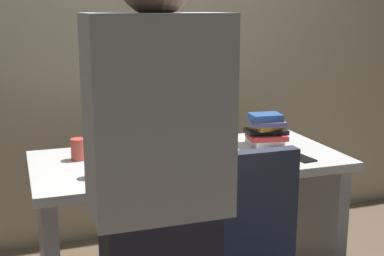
# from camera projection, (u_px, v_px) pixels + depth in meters

# --- Properties ---
(desk) EXTENTS (1.45, 0.70, 0.76)m
(desk) POSITION_uv_depth(u_px,v_px,m) (189.00, 203.00, 2.54)
(desk) COLOR white
(desk) RESTS_ON ground
(person_at_desk) EXTENTS (0.40, 0.24, 1.64)m
(person_at_desk) POSITION_uv_depth(u_px,v_px,m) (159.00, 214.00, 1.58)
(person_at_desk) COLOR #262838
(person_at_desk) RESTS_ON ground
(monitor) EXTENTS (0.54, 0.15, 0.46)m
(monitor) POSITION_uv_depth(u_px,v_px,m) (174.00, 97.00, 2.61)
(monitor) COLOR silver
(monitor) RESTS_ON desk
(keyboard) EXTENTS (0.43, 0.14, 0.02)m
(keyboard) POSITION_uv_depth(u_px,v_px,m) (182.00, 165.00, 2.33)
(keyboard) COLOR #262626
(keyboard) RESTS_ON desk
(mouse) EXTENTS (0.06, 0.10, 0.03)m
(mouse) POSITION_uv_depth(u_px,v_px,m) (246.00, 156.00, 2.43)
(mouse) COLOR black
(mouse) RESTS_ON desk
(cup_near_keyboard) EXTENTS (0.07, 0.07, 0.10)m
(cup_near_keyboard) POSITION_uv_depth(u_px,v_px,m) (96.00, 166.00, 2.18)
(cup_near_keyboard) COLOR #3372B2
(cup_near_keyboard) RESTS_ON desk
(cup_by_monitor) EXTENTS (0.07, 0.07, 0.10)m
(cup_by_monitor) POSITION_uv_depth(u_px,v_px,m) (79.00, 149.00, 2.43)
(cup_by_monitor) COLOR #D84C3F
(cup_by_monitor) RESTS_ON desk
(book_stack) EXTENTS (0.23, 0.19, 0.16)m
(book_stack) POSITION_uv_depth(u_px,v_px,m) (266.00, 130.00, 2.69)
(book_stack) COLOR white
(book_stack) RESTS_ON desk
(cell_phone) EXTENTS (0.09, 0.15, 0.01)m
(cell_phone) POSITION_uv_depth(u_px,v_px,m) (301.00, 158.00, 2.46)
(cell_phone) COLOR black
(cell_phone) RESTS_ON desk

